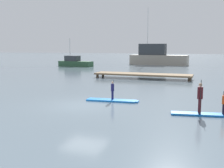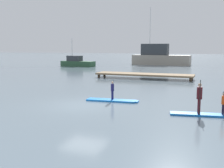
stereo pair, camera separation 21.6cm
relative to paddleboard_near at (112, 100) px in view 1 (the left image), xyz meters
The scene contains 9 objects.
ground_plane 2.11m from the paddleboard_near, 124.12° to the right, with size 240.00×240.00×0.00m, color slate.
paddleboard_near is the anchor object (origin of this frame).
paddler_child_solo 0.71m from the paddleboard_near, 70.64° to the left, with size 0.23×0.41×1.25m.
paddleboard_far 6.02m from the paddleboard_near, 18.07° to the right, with size 3.54×1.15×0.10m.
paddler_adult 5.82m from the paddleboard_near, 19.62° to the right, with size 0.32×0.49×1.75m.
paddler_child_front 6.81m from the paddleboard_near, 14.72° to the right, with size 0.22×0.39×1.15m.
fishing_boat_white_large 36.36m from the paddleboard_near, 96.10° to the left, with size 11.05×3.42×10.88m.
fishing_boat_green_midground 31.98m from the paddleboard_near, 121.67° to the left, with size 6.34×2.44×4.89m.
floating_dock 13.07m from the paddleboard_near, 94.96° to the left, with size 10.63×2.29×0.54m.
Camera 1 is at (7.02, -14.60, 3.49)m, focal length 44.09 mm.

